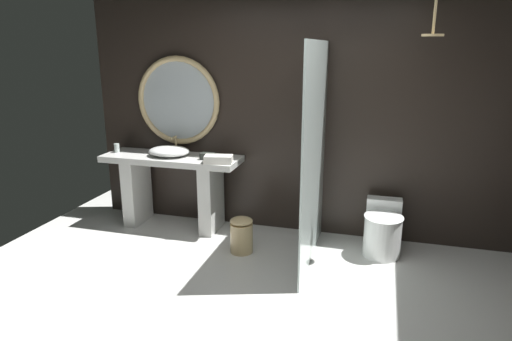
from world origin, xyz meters
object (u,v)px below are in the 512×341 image
tissue_box (208,156)px  folded_hand_towel (218,159)px  waste_bin (241,235)px  vessel_sink (169,151)px  tumbler_cup (117,148)px  toilet (383,230)px  rain_shower_head (433,29)px  round_wall_mirror (178,101)px

tissue_box → folded_hand_towel: bearing=-34.9°
waste_bin → vessel_sink: bearing=155.6°
tumbler_cup → waste_bin: 1.85m
tumbler_cup → folded_hand_towel: size_ratio=0.35×
vessel_sink → toilet: bearing=-2.2°
toilet → rain_shower_head: bearing=-14.0°
folded_hand_towel → waste_bin: bearing=-40.8°
tissue_box → round_wall_mirror: bearing=148.9°
tumbler_cup → tissue_box: size_ratio=0.68×
tissue_box → waste_bin: tissue_box is taller
vessel_sink → waste_bin: (0.99, -0.45, -0.71)m
round_wall_mirror → folded_hand_towel: 0.92m
waste_bin → folded_hand_towel: (-0.34, 0.29, 0.69)m
rain_shower_head → waste_bin: rain_shower_head is taller
toilet → folded_hand_towel: 1.83m
toilet → waste_bin: 1.42m
tissue_box → folded_hand_towel: 0.21m
tumbler_cup → vessel_sink: bearing=0.5°
round_wall_mirror → waste_bin: round_wall_mirror is taller
folded_hand_towel → toilet: bearing=2.0°
rain_shower_head → folded_hand_towel: 2.37m
tumbler_cup → rain_shower_head: bearing=-2.7°
tumbler_cup → round_wall_mirror: round_wall_mirror is taller
tumbler_cup → toilet: (3.02, -0.09, -0.64)m
round_wall_mirror → rain_shower_head: 2.74m
toilet → folded_hand_towel: size_ratio=1.82×
tissue_box → rain_shower_head: size_ratio=0.38×
rain_shower_head → toilet: size_ratio=0.74×
tissue_box → toilet: bearing=-1.8°
toilet → waste_bin: toilet is taller
toilet → folded_hand_towel: folded_hand_towel is taller
toilet → waste_bin: size_ratio=1.44×
folded_hand_towel → rain_shower_head: bearing=-0.3°
vessel_sink → toilet: size_ratio=0.88×
waste_bin → tissue_box: bearing=141.0°
rain_shower_head → toilet: (-0.28, 0.07, -1.91)m
tissue_box → rain_shower_head: (2.16, -0.13, 1.29)m
tumbler_cup → waste_bin: tumbler_cup is taller
vessel_sink → rain_shower_head: 2.93m
rain_shower_head → folded_hand_towel: bearing=179.7°
tissue_box → waste_bin: size_ratio=0.40×
vessel_sink → tissue_box: size_ratio=3.12×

